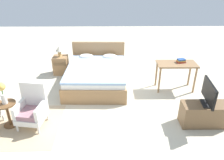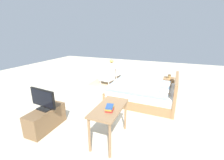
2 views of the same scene
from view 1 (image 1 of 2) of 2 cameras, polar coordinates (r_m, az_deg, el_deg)
ground_plane at (r=5.55m, az=-2.46°, el=-5.68°), size 16.00×16.00×0.00m
floor_rug at (r=5.26m, az=-24.94°, el=-10.69°), size 2.10×1.50×0.01m
bed at (r=6.25m, az=-4.04°, el=1.41°), size 1.69×2.15×0.96m
armchair_by_window_right at (r=4.90m, az=-20.16°, el=-7.13°), size 0.62×0.62×0.92m
side_table at (r=5.08m, az=-25.62°, el=-7.47°), size 0.40×0.40×0.55m
flower_vase at (r=4.84m, az=-26.79°, el=-2.58°), size 0.17×0.17×0.48m
nightstand at (r=7.09m, az=-13.22°, el=3.84°), size 0.44×0.41×0.57m
table_lamp at (r=6.92m, az=-13.65°, el=7.65°), size 0.22×0.22×0.33m
tv_stand at (r=5.07m, az=22.88°, el=-8.24°), size 0.96×0.40×0.50m
tv_flatscreen at (r=4.81m, az=23.99°, el=-3.26°), size 0.23×0.73×0.50m
vanity_desk at (r=6.08m, az=16.47°, el=3.19°), size 1.04×0.52×0.77m
book_stack at (r=6.11m, az=17.62°, el=4.82°), size 0.24×0.18×0.10m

